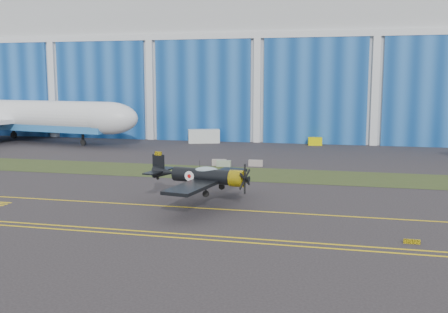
% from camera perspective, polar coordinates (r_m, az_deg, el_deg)
% --- Properties ---
extents(ground, '(260.00, 260.00, 0.00)m').
position_cam_1_polar(ground, '(55.60, -4.95, -4.20)').
color(ground, '#322D30').
rests_on(ground, ground).
extents(grass_median, '(260.00, 10.00, 0.02)m').
position_cam_1_polar(grass_median, '(68.78, -1.33, -1.75)').
color(grass_median, '#475128').
rests_on(grass_median, ground).
extents(hangar, '(220.00, 45.70, 30.00)m').
position_cam_1_polar(hangar, '(124.56, 5.41, 9.59)').
color(hangar, silver).
rests_on(hangar, ground).
extents(taxiway_centreline, '(200.00, 0.20, 0.02)m').
position_cam_1_polar(taxiway_centreline, '(50.99, -6.70, -5.36)').
color(taxiway_centreline, yellow).
rests_on(taxiway_centreline, ground).
extents(edge_line_near, '(80.00, 0.20, 0.02)m').
position_cam_1_polar(edge_line_near, '(42.49, -11.08, -8.24)').
color(edge_line_near, yellow).
rests_on(edge_line_near, ground).
extents(edge_line_far, '(80.00, 0.20, 0.02)m').
position_cam_1_polar(edge_line_far, '(43.36, -10.54, -7.88)').
color(edge_line_far, yellow).
rests_on(edge_line_far, ground).
extents(guard_board_right, '(1.20, 0.15, 0.35)m').
position_cam_1_polar(guard_board_right, '(41.59, 19.77, -8.70)').
color(guard_board_right, yellow).
rests_on(guard_board_right, ground).
extents(warbird, '(13.80, 15.73, 4.13)m').
position_cam_1_polar(warbird, '(50.38, -2.33, -2.10)').
color(warbird, black).
rests_on(warbird, ground).
extents(jetliner, '(75.92, 67.73, 23.33)m').
position_cam_1_polar(jetliner, '(112.63, -22.76, 7.46)').
color(jetliner, white).
rests_on(jetliner, ground).
extents(shipping_container, '(6.45, 4.27, 2.60)m').
position_cam_1_polar(shipping_container, '(101.82, -2.21, 2.23)').
color(shipping_container, silver).
rests_on(shipping_container, ground).
extents(tug, '(2.70, 1.88, 1.47)m').
position_cam_1_polar(tug, '(99.44, 9.88, 1.64)').
color(tug, '#DBD500').
rests_on(tug, ground).
extents(barrier_a, '(2.06, 0.85, 0.90)m').
position_cam_1_polar(barrier_a, '(74.37, -0.54, -0.66)').
color(barrier_a, '#9F938A').
rests_on(barrier_a, ground).
extents(barrier_b, '(2.02, 0.66, 0.90)m').
position_cam_1_polar(barrier_b, '(73.44, -0.02, -0.77)').
color(barrier_b, gray).
rests_on(barrier_b, ground).
extents(barrier_c, '(2.02, 0.67, 0.90)m').
position_cam_1_polar(barrier_c, '(73.92, 3.47, -0.73)').
color(barrier_c, gray).
rests_on(barrier_c, ground).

